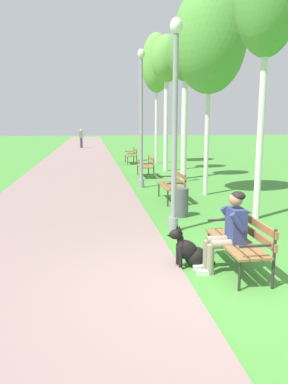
{
  "coord_description": "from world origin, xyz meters",
  "views": [
    {
      "loc": [
        -1.64,
        -4.72,
        2.27
      ],
      "look_at": [
        -0.63,
        2.54,
        0.9
      ],
      "focal_mm": 35.15,
      "sensor_mm": 36.0,
      "label": 1
    }
  ],
  "objects_px": {
    "birch_tree_third": "(210,39)",
    "birch_tree_fifth": "(167,62)",
    "park_bench_furthest": "(132,154)",
    "park_bench_mid": "(173,184)",
    "pedestrian_distant": "(81,139)",
    "birch_tree_fourth": "(186,57)",
    "litter_bin": "(181,202)",
    "dog_black": "(190,251)",
    "person_seated_on_near_bench": "(229,228)",
    "park_bench_far": "(147,165)",
    "park_bench_near": "(242,239)",
    "lamp_post_mid": "(141,118)",
    "birch_tree_sixth": "(157,64)",
    "lamp_post_near": "(175,126)"
  },
  "relations": [
    {
      "from": "birch_tree_third",
      "to": "birch_tree_fifth",
      "type": "distance_m",
      "value": 5.96
    },
    {
      "from": "birch_tree_third",
      "to": "park_bench_furthest",
      "type": "bearing_deg",
      "value": 98.13
    },
    {
      "from": "park_bench_mid",
      "to": "pedestrian_distant",
      "type": "distance_m",
      "value": 23.26
    },
    {
      "from": "pedestrian_distant",
      "to": "birch_tree_fifth",
      "type": "bearing_deg",
      "value": -75.23
    },
    {
      "from": "birch_tree_fourth",
      "to": "litter_bin",
      "type": "xyz_separation_m",
      "value": [
        -1.54,
        -6.02,
        -4.38
      ]
    },
    {
      "from": "dog_black",
      "to": "person_seated_on_near_bench",
      "type": "bearing_deg",
      "value": -23.13
    },
    {
      "from": "litter_bin",
      "to": "birch_tree_third",
      "type": "bearing_deg",
      "value": 61.46
    },
    {
      "from": "park_bench_mid",
      "to": "park_bench_far",
      "type": "bearing_deg",
      "value": 90.55
    },
    {
      "from": "park_bench_near",
      "to": "person_seated_on_near_bench",
      "type": "distance_m",
      "value": 0.27
    },
    {
      "from": "dog_black",
      "to": "pedestrian_distant",
      "type": "bearing_deg",
      "value": 94.82
    },
    {
      "from": "lamp_post_mid",
      "to": "pedestrian_distant",
      "type": "bearing_deg",
      "value": 97.1
    },
    {
      "from": "park_bench_near",
      "to": "birch_tree_fifth",
      "type": "relative_size",
      "value": 0.25
    },
    {
      "from": "park_bench_furthest",
      "to": "birch_tree_sixth",
      "type": "relative_size",
      "value": 0.22
    },
    {
      "from": "birch_tree_sixth",
      "to": "birch_tree_fifth",
      "type": "bearing_deg",
      "value": -92.19
    },
    {
      "from": "park_bench_far",
      "to": "birch_tree_fourth",
      "type": "height_order",
      "value": "birch_tree_fourth"
    },
    {
      "from": "birch_tree_fifth",
      "to": "litter_bin",
      "type": "bearing_deg",
      "value": -98.71
    },
    {
      "from": "park_bench_far",
      "to": "pedestrian_distant",
      "type": "xyz_separation_m",
      "value": [
        -3.14,
        18.07,
        0.33
      ]
    },
    {
      "from": "pedestrian_distant",
      "to": "birch_tree_sixth",
      "type": "bearing_deg",
      "value": -71.09
    },
    {
      "from": "dog_black",
      "to": "birch_tree_fourth",
      "type": "relative_size",
      "value": 0.14
    },
    {
      "from": "park_bench_furthest",
      "to": "litter_bin",
      "type": "bearing_deg",
      "value": -90.39
    },
    {
      "from": "park_bench_far",
      "to": "dog_black",
      "type": "bearing_deg",
      "value": -94.47
    },
    {
      "from": "park_bench_far",
      "to": "person_seated_on_near_bench",
      "type": "height_order",
      "value": "person_seated_on_near_bench"
    },
    {
      "from": "person_seated_on_near_bench",
      "to": "birch_tree_third",
      "type": "relative_size",
      "value": 0.2
    },
    {
      "from": "pedestrian_distant",
      "to": "lamp_post_near",
      "type": "bearing_deg",
      "value": -84.44
    },
    {
      "from": "park_bench_mid",
      "to": "pedestrian_distant",
      "type": "height_order",
      "value": "pedestrian_distant"
    },
    {
      "from": "park_bench_far",
      "to": "park_bench_furthest",
      "type": "xyz_separation_m",
      "value": [
        -0.08,
        5.16,
        0.0
      ]
    },
    {
      "from": "litter_bin",
      "to": "lamp_post_near",
      "type": "bearing_deg",
      "value": -110.44
    },
    {
      "from": "birch_tree_fourth",
      "to": "birch_tree_sixth",
      "type": "xyz_separation_m",
      "value": [
        -0.11,
        5.91,
        0.59
      ]
    },
    {
      "from": "dog_black",
      "to": "birch_tree_third",
      "type": "bearing_deg",
      "value": 70.63
    },
    {
      "from": "park_bench_mid",
      "to": "birch_tree_sixth",
      "type": "relative_size",
      "value": 0.22
    },
    {
      "from": "lamp_post_near",
      "to": "birch_tree_third",
      "type": "height_order",
      "value": "birch_tree_third"
    },
    {
      "from": "lamp_post_mid",
      "to": "litter_bin",
      "type": "distance_m",
      "value": 4.69
    },
    {
      "from": "dog_black",
      "to": "birch_tree_third",
      "type": "distance_m",
      "value": 7.56
    },
    {
      "from": "litter_bin",
      "to": "lamp_post_mid",
      "type": "bearing_deg",
      "value": 95.62
    },
    {
      "from": "park_bench_furthest",
      "to": "pedestrian_distant",
      "type": "height_order",
      "value": "pedestrian_distant"
    },
    {
      "from": "birch_tree_third",
      "to": "litter_bin",
      "type": "bearing_deg",
      "value": -118.54
    },
    {
      "from": "park_bench_far",
      "to": "person_seated_on_near_bench",
      "type": "relative_size",
      "value": 1.2
    },
    {
      "from": "park_bench_furthest",
      "to": "lamp_post_near",
      "type": "xyz_separation_m",
      "value": [
        -0.53,
        -13.15,
        1.68
      ]
    },
    {
      "from": "park_bench_near",
      "to": "litter_bin",
      "type": "distance_m",
      "value": 3.44
    },
    {
      "from": "birch_tree_fourth",
      "to": "park_bench_mid",
      "type": "bearing_deg",
      "value": -107.66
    },
    {
      "from": "lamp_post_mid",
      "to": "birch_tree_fourth",
      "type": "relative_size",
      "value": 0.78
    },
    {
      "from": "park_bench_furthest",
      "to": "birch_tree_sixth",
      "type": "height_order",
      "value": "birch_tree_sixth"
    },
    {
      "from": "person_seated_on_near_bench",
      "to": "lamp_post_mid",
      "type": "bearing_deg",
      "value": 92.51
    },
    {
      "from": "lamp_post_near",
      "to": "birch_tree_third",
      "type": "bearing_deg",
      "value": 63.92
    },
    {
      "from": "lamp_post_near",
      "to": "birch_tree_fourth",
      "type": "distance_m",
      "value": 7.92
    },
    {
      "from": "dog_black",
      "to": "pedestrian_distant",
      "type": "distance_m",
      "value": 28.15
    },
    {
      "from": "person_seated_on_near_bench",
      "to": "dog_black",
      "type": "distance_m",
      "value": 0.73
    },
    {
      "from": "birch_tree_third",
      "to": "birch_tree_fifth",
      "type": "relative_size",
      "value": 1.03
    },
    {
      "from": "person_seated_on_near_bench",
      "to": "lamp_post_mid",
      "type": "xyz_separation_m",
      "value": [
        -0.33,
        7.63,
        1.72
      ]
    },
    {
      "from": "park_bench_mid",
      "to": "dog_black",
      "type": "distance_m",
      "value": 5.08
    }
  ]
}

